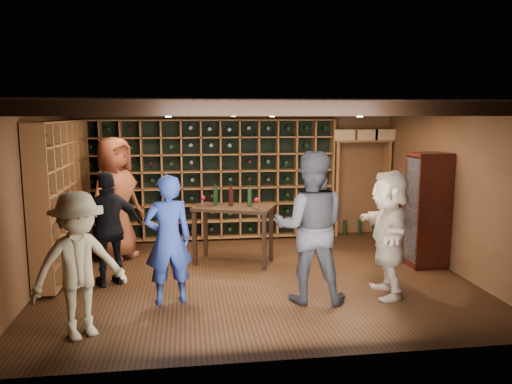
{
  "coord_description": "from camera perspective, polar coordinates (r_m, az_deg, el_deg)",
  "views": [
    {
      "loc": [
        -0.96,
        -6.95,
        2.36
      ],
      "look_at": [
        0.03,
        0.2,
        1.23
      ],
      "focal_mm": 35.0,
      "sensor_mm": 36.0,
      "label": 1
    }
  ],
  "objects": [
    {
      "name": "guest_red_floral",
      "position": [
        8.42,
        -15.77,
        -0.72
      ],
      "size": [
        1.1,
        1.16,
        2.0
      ],
      "primitive_type": "imported",
      "rotation": [
        0.0,
        0.0,
        0.91
      ],
      "color": "maroon",
      "rests_on": "ground"
    },
    {
      "name": "man_blue_shirt",
      "position": [
        6.33,
        -10.01,
        -5.38
      ],
      "size": [
        0.66,
        0.51,
        1.63
      ],
      "primitive_type": "imported",
      "rotation": [
        0.0,
        0.0,
        3.35
      ],
      "color": "navy",
      "rests_on": "ground"
    },
    {
      "name": "wine_rack_back",
      "position": [
        9.37,
        -5.17,
        1.44
      ],
      "size": [
        4.65,
        0.3,
        2.2
      ],
      "color": "brown",
      "rests_on": "ground"
    },
    {
      "name": "ground",
      "position": [
        7.4,
        -0.02,
        -9.7
      ],
      "size": [
        6.0,
        6.0,
        0.0
      ],
      "primitive_type": "plane",
      "color": "black",
      "rests_on": "ground"
    },
    {
      "name": "guest_khaki",
      "position": [
        5.61,
        -19.58,
        -7.94
      ],
      "size": [
        1.17,
        1.03,
        1.57
      ],
      "primitive_type": "imported",
      "rotation": [
        0.0,
        0.0,
        0.55
      ],
      "color": "#9A906B",
      "rests_on": "ground"
    },
    {
      "name": "wine_rack_left",
      "position": [
        8.09,
        -21.16,
        -0.32
      ],
      "size": [
        0.3,
        2.65,
        2.2
      ],
      "color": "brown",
      "rests_on": "ground"
    },
    {
      "name": "room_shell",
      "position": [
        7.07,
        -0.08,
        9.38
      ],
      "size": [
        6.0,
        6.0,
        6.0
      ],
      "color": "brown",
      "rests_on": "ground"
    },
    {
      "name": "man_grey_suit",
      "position": [
        6.3,
        6.19,
        -4.03
      ],
      "size": [
        1.06,
        0.91,
        1.92
      ],
      "primitive_type": "imported",
      "rotation": [
        0.0,
        0.0,
        2.93
      ],
      "color": "black",
      "rests_on": "ground"
    },
    {
      "name": "display_cabinet",
      "position": [
        8.18,
        18.98,
        -2.19
      ],
      "size": [
        0.55,
        0.5,
        1.75
      ],
      "color": "#330E0A",
      "rests_on": "ground"
    },
    {
      "name": "guest_beige",
      "position": [
        6.72,
        14.93,
        -4.58
      ],
      "size": [
        0.7,
        1.59,
        1.66
      ],
      "primitive_type": "imported",
      "rotation": [
        0.0,
        0.0,
        4.57
      ],
      "color": "tan",
      "rests_on": "ground"
    },
    {
      "name": "guest_woman_black",
      "position": [
        7.17,
        -16.41,
        -4.05
      ],
      "size": [
        1.01,
        0.76,
        1.6
      ],
      "primitive_type": "imported",
      "rotation": [
        0.0,
        0.0,
        3.59
      ],
      "color": "black",
      "rests_on": "ground"
    },
    {
      "name": "crate_shelf",
      "position": [
        9.9,
        12.07,
        4.12
      ],
      "size": [
        1.2,
        0.32,
        2.07
      ],
      "color": "brown",
      "rests_on": "ground"
    },
    {
      "name": "tasting_table",
      "position": [
        7.88,
        -2.64,
        -2.49
      ],
      "size": [
        1.36,
        1.02,
        1.2
      ],
      "rotation": [
        0.0,
        0.0,
        -0.38
      ],
      "color": "black",
      "rests_on": "ground"
    }
  ]
}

